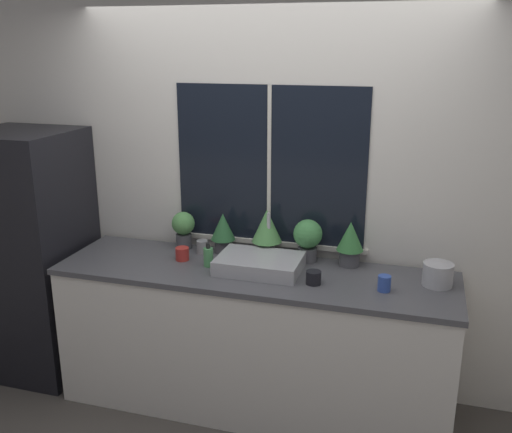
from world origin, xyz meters
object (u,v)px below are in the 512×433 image
(sink, at_px, (260,263))
(potted_plant_center, at_px, (267,228))
(potted_plant_right, at_px, (308,238))
(kettle, at_px, (438,274))
(potted_plant_left, at_px, (223,230))
(soap_bottle, at_px, (208,257))
(potted_plant_far_left, at_px, (183,227))
(mug_grey, at_px, (202,247))
(mug_red, at_px, (182,254))
(mug_black, at_px, (314,278))
(potted_plant_far_right, at_px, (350,241))
(mug_blue, at_px, (384,283))
(refrigerator, at_px, (32,254))

(sink, height_order, potted_plant_center, potted_plant_center)
(potted_plant_right, bearing_deg, sink, -136.04)
(potted_plant_right, relative_size, kettle, 1.59)
(potted_plant_right, xyz_separation_m, kettle, (0.80, -0.17, -0.09))
(potted_plant_left, xyz_separation_m, soap_bottle, (-0.00, -0.26, -0.09))
(potted_plant_far_left, height_order, mug_grey, potted_plant_far_left)
(soap_bottle, bearing_deg, mug_red, 164.97)
(potted_plant_center, bearing_deg, mug_black, -42.76)
(potted_plant_far_left, bearing_deg, soap_bottle, -43.43)
(mug_black, xyz_separation_m, kettle, (0.69, 0.18, 0.03))
(potted_plant_far_left, distance_m, potted_plant_far_right, 1.12)
(mug_black, bearing_deg, potted_plant_right, 107.25)
(mug_blue, height_order, mug_red, mug_blue)
(potted_plant_right, bearing_deg, potted_plant_far_right, 0.00)
(kettle, bearing_deg, mug_blue, -149.97)
(potted_plant_left, distance_m, soap_bottle, 0.28)
(potted_plant_right, distance_m, mug_blue, 0.62)
(mug_red, bearing_deg, kettle, 1.58)
(soap_bottle, distance_m, kettle, 1.37)
(potted_plant_far_left, bearing_deg, mug_red, -69.47)
(soap_bottle, height_order, mug_black, soap_bottle)
(refrigerator, xyz_separation_m, potted_plant_center, (1.64, 0.23, 0.27))
(refrigerator, bearing_deg, soap_bottle, -1.28)
(potted_plant_far_left, bearing_deg, kettle, -5.80)
(potted_plant_far_left, bearing_deg, mug_grey, -21.21)
(potted_plant_far_left, bearing_deg, potted_plant_far_right, 0.00)
(potted_plant_left, distance_m, kettle, 1.38)
(sink, relative_size, mug_red, 5.88)
(refrigerator, height_order, potted_plant_left, refrigerator)
(potted_plant_far_left, xyz_separation_m, potted_plant_center, (0.58, 0.00, 0.05))
(potted_plant_right, xyz_separation_m, mug_red, (-0.77, -0.21, -0.12))
(refrigerator, height_order, potted_plant_right, refrigerator)
(refrigerator, distance_m, mug_grey, 1.23)
(mug_blue, bearing_deg, potted_plant_center, 156.78)
(potted_plant_right, distance_m, potted_plant_far_right, 0.27)
(potted_plant_far_left, height_order, potted_plant_left, potted_plant_left)
(sink, height_order, potted_plant_far_right, sink)
(potted_plant_center, height_order, mug_grey, potted_plant_center)
(mug_blue, xyz_separation_m, mug_black, (-0.40, -0.02, -0.01))
(potted_plant_left, height_order, mug_grey, potted_plant_left)
(potted_plant_right, height_order, kettle, potted_plant_right)
(soap_bottle, height_order, mug_grey, soap_bottle)
(mug_grey, bearing_deg, potted_plant_left, 25.80)
(mug_grey, bearing_deg, mug_blue, -12.75)
(potted_plant_far_left, distance_m, potted_plant_center, 0.59)
(sink, distance_m, soap_bottle, 0.33)
(potted_plant_center, relative_size, mug_grey, 3.60)
(potted_plant_right, bearing_deg, potted_plant_center, -180.00)
(refrigerator, relative_size, potted_plant_right, 6.28)
(potted_plant_far_left, distance_m, mug_grey, 0.20)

